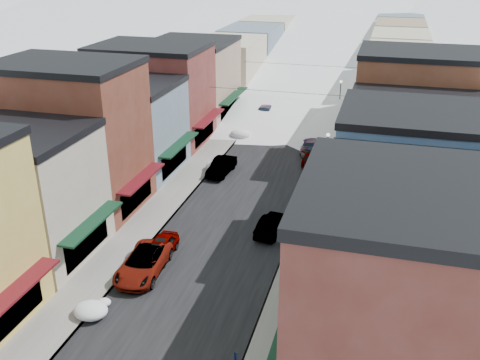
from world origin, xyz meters
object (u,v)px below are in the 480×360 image
Objects in this scene: car_green_sedan at (272,225)px; car_white_suv at (143,263)px; car_silver_sedan at (161,248)px; trash_can at (307,204)px; car_dark_hatch at (221,166)px; streetlamp_near at (327,148)px.

car_white_suv is at bearing 53.96° from car_green_sedan.
car_silver_sedan reaches higher than trash_can.
car_dark_hatch is 4.35× the size of trash_can.
car_white_suv is 5.27× the size of trash_can.
streetlamp_near is at bearing -94.98° from car_green_sedan.
car_silver_sedan is 8.94m from car_green_sedan.
trash_can is 0.26× the size of streetlamp_near.
streetlamp_near reaches higher than car_dark_hatch.
car_silver_sedan is at bearing -84.59° from car_dark_hatch.
car_green_sedan is at bearing 43.72° from car_white_suv.
car_silver_sedan is 13.58m from trash_can.
trash_can is at bearing -93.74° from streetlamp_near.
car_green_sedan reaches higher than car_silver_sedan.
car_white_suv reaches higher than car_dark_hatch.
car_dark_hatch is at bearing 89.61° from car_silver_sedan.
car_dark_hatch reaches higher than car_silver_sedan.
car_green_sedan is at bearing -114.98° from trash_can.
car_silver_sedan is 0.95× the size of car_green_sedan.
trash_can is (2.10, 4.52, -0.02)m from car_green_sedan.
car_white_suv is 1.37× the size of car_silver_sedan.
car_silver_sedan is 15.93m from car_dark_hatch.
car_silver_sedan is at bearing 79.44° from car_white_suv.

